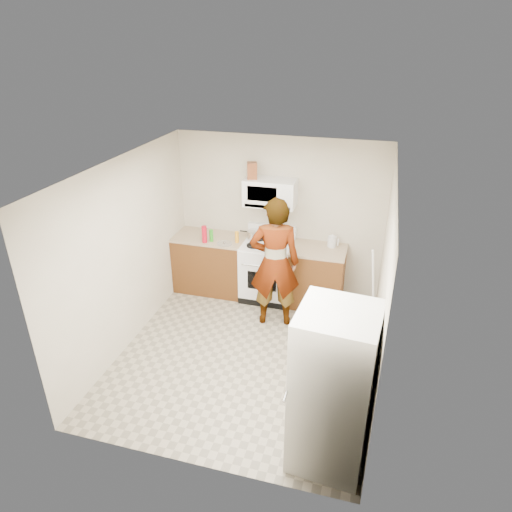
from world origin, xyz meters
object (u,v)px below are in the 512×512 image
(fridge, at_px, (333,390))
(kettle, at_px, (332,242))
(microwave, at_px, (270,193))
(saucepan, at_px, (254,235))
(person, at_px, (275,263))
(gas_range, at_px, (267,269))

(fridge, xyz_separation_m, kettle, (-0.38, 2.97, 0.16))
(microwave, distance_m, kettle, 1.18)
(microwave, xyz_separation_m, kettle, (0.95, 0.02, -0.69))
(saucepan, bearing_deg, person, -55.91)
(saucepan, bearing_deg, microwave, 8.26)
(microwave, bearing_deg, saucepan, -171.74)
(saucepan, bearing_deg, kettle, 2.64)
(person, xyz_separation_m, saucepan, (-0.50, 0.75, 0.06))
(gas_range, relative_size, microwave, 1.49)
(fridge, bearing_deg, person, 121.40)
(microwave, distance_m, fridge, 3.35)
(microwave, bearing_deg, fridge, -65.60)
(person, distance_m, fridge, 2.42)
(kettle, bearing_deg, person, -113.18)
(saucepan, bearing_deg, gas_range, -21.48)
(fridge, bearing_deg, saucepan, 123.52)
(gas_range, height_order, kettle, gas_range)
(saucepan, bearing_deg, fridge, -61.61)
(person, height_order, fridge, person)
(kettle, bearing_deg, microwave, -161.27)
(person, xyz_separation_m, kettle, (0.69, 0.80, 0.06))
(microwave, relative_size, kettle, 4.76)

